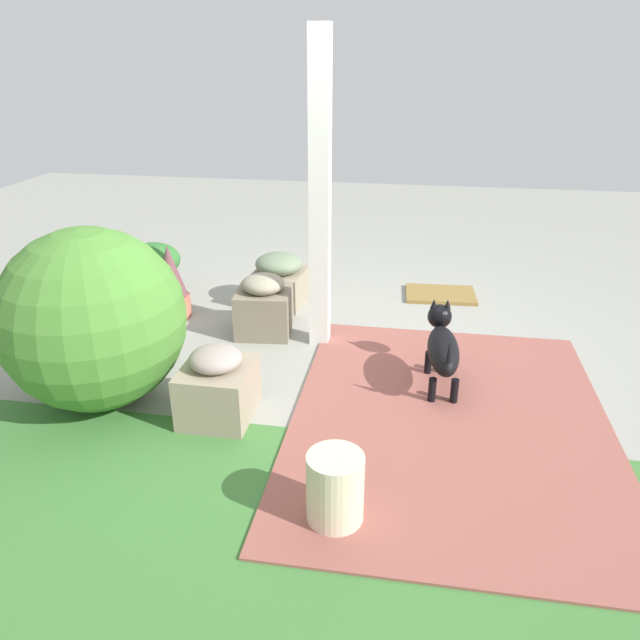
{
  "coord_description": "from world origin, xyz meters",
  "views": [
    {
      "loc": [
        -0.47,
        3.8,
        1.95
      ],
      "look_at": [
        0.13,
        0.17,
        0.31
      ],
      "focal_mm": 33.82,
      "sensor_mm": 36.0,
      "label": 1
    }
  ],
  "objects": [
    {
      "name": "ground_plane",
      "position": [
        0.0,
        0.0,
        0.0
      ],
      "size": [
        12.0,
        12.0,
        0.0
      ],
      "primitive_type": "plane",
      "color": "gray"
    },
    {
      "name": "brick_path",
      "position": [
        -0.73,
        0.79,
        0.01
      ],
      "size": [
        1.8,
        2.4,
        0.02
      ],
      "primitive_type": "cube",
      "color": "#925147",
      "rests_on": "ground"
    },
    {
      "name": "lawn_patch",
      "position": [
        0.6,
        2.4,
        0.0
      ],
      "size": [
        5.2,
        2.8,
        0.01
      ],
      "primitive_type": "cube",
      "color": "#3F7635",
      "rests_on": "ground"
    },
    {
      "name": "porch_pillar",
      "position": [
        0.18,
        -0.13,
        1.06
      ],
      "size": [
        0.13,
        0.13,
        2.11
      ],
      "primitive_type": "cube",
      "color": "white",
      "rests_on": "ground"
    },
    {
      "name": "stone_planter_nearest",
      "position": [
        0.64,
        -0.79,
        0.21
      ],
      "size": [
        0.45,
        0.47,
        0.44
      ],
      "color": "gray",
      "rests_on": "ground"
    },
    {
      "name": "stone_planter_near",
      "position": [
        0.62,
        -0.21,
        0.22
      ],
      "size": [
        0.43,
        0.43,
        0.46
      ],
      "color": "#796C5C",
      "rests_on": "ground"
    },
    {
      "name": "stone_planter_far",
      "position": [
        0.6,
        0.94,
        0.2
      ],
      "size": [
        0.4,
        0.44,
        0.44
      ],
      "color": "gray",
      "rests_on": "ground"
    },
    {
      "name": "round_shrub",
      "position": [
        1.35,
        0.88,
        0.54
      ],
      "size": [
        1.07,
        1.07,
        1.07
      ],
      "primitive_type": "sphere",
      "color": "#457D2E",
      "rests_on": "ground"
    },
    {
      "name": "terracotta_pot_broad",
      "position": [
        1.76,
        -0.83,
        0.27
      ],
      "size": [
        0.48,
        0.48,
        0.46
      ],
      "color": "#B9763E",
      "rests_on": "ground"
    },
    {
      "name": "terracotta_pot_spiky",
      "position": [
        1.42,
        -0.39,
        0.28
      ],
      "size": [
        0.28,
        0.28,
        0.6
      ],
      "color": "#C6674F",
      "rests_on": "ground"
    },
    {
      "name": "dog",
      "position": [
        -0.67,
        0.37,
        0.28
      ],
      "size": [
        0.23,
        0.7,
        0.48
      ],
      "color": "black",
      "rests_on": "ground"
    },
    {
      "name": "ceramic_urn",
      "position": [
        -0.19,
        1.68,
        0.17
      ],
      "size": [
        0.26,
        0.26,
        0.35
      ],
      "primitive_type": "cylinder",
      "color": "beige",
      "rests_on": "ground"
    },
    {
      "name": "doormat",
      "position": [
        -0.7,
        -1.19,
        0.01
      ],
      "size": [
        0.61,
        0.45,
        0.03
      ],
      "primitive_type": "cube",
      "rotation": [
        0.0,
        0.0,
        0.05
      ],
      "color": "olive",
      "rests_on": "ground"
    }
  ]
}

